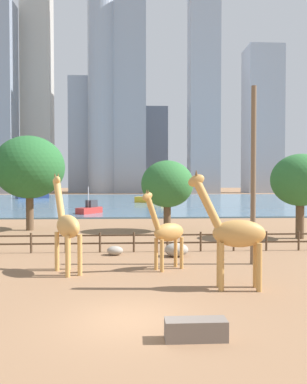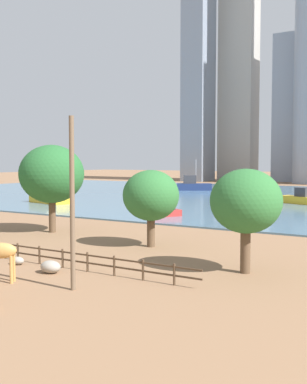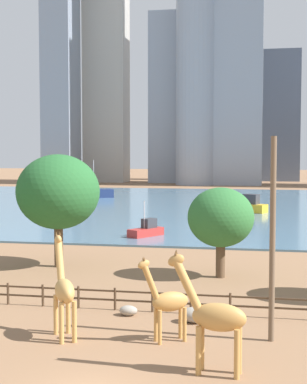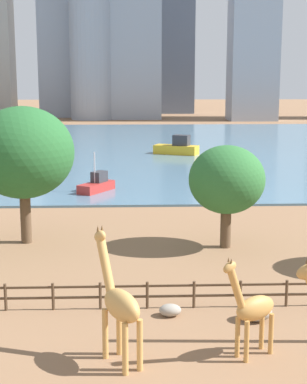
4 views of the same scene
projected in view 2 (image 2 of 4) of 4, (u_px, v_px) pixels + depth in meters
name	position (u px, v px, depth m)	size (l,w,h in m)	color
ground_plane	(298.00, 199.00, 91.90)	(400.00, 400.00, 0.00)	#8C6647
harbor_water	(293.00, 199.00, 89.36)	(180.00, 86.00, 0.20)	slate
utility_pole	(72.00, 204.00, 27.05)	(0.28, 0.28, 9.86)	brown
boulder_near_fence	(51.00, 267.00, 31.44)	(1.46, 1.10, 0.82)	gray
boulder_by_pole	(18.00, 261.00, 33.99)	(1.01, 0.75, 0.56)	gray
enclosure_fence	(34.00, 253.00, 34.44)	(26.12, 0.14, 1.30)	#4C3826
tree_left_large	(52.00, 174.00, 48.77)	(6.57, 6.57, 8.92)	brown
tree_center_broad	(151.00, 196.00, 40.73)	(4.80, 4.80, 6.56)	brown
tree_right_tall	(246.00, 202.00, 31.17)	(4.68, 4.68, 6.84)	brown
boat_ferry	(49.00, 195.00, 80.40)	(8.79, 4.83, 7.49)	gold
boat_sailboat	(166.00, 211.00, 61.21)	(3.46, 4.32, 3.74)	#B22D28
boat_tug	(193.00, 185.00, 113.36)	(8.45, 6.67, 7.29)	navy
boat_barge	(300.00, 198.00, 78.92)	(6.45, 4.48, 2.68)	gold
skyline_block_central	(198.00, 73.00, 165.44)	(8.30, 10.67, 74.84)	gray
skyline_block_right	(239.00, 47.00, 169.91)	(12.37, 8.75, 94.13)	#ADA89E
skyline_tower_short	(292.00, 109.00, 162.29)	(10.58, 9.95, 49.17)	#939EAD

